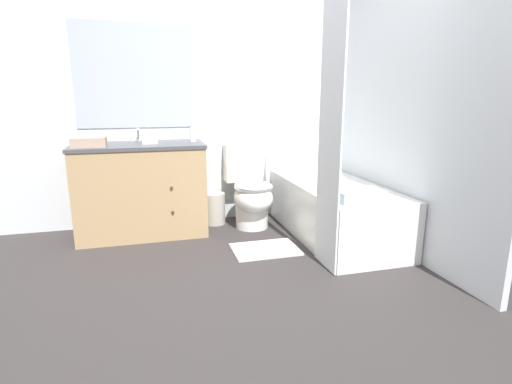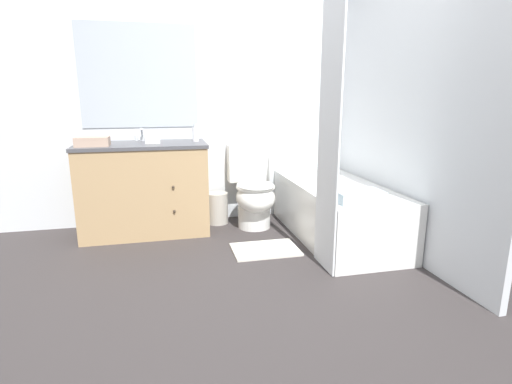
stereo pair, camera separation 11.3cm
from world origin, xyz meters
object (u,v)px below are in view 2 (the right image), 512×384
Objects in this scene: bath_towel_folded at (359,196)px; sink_faucet at (142,137)px; vanity_cabinet at (145,188)px; soap_dispenser at (196,134)px; hand_towel_folded at (92,141)px; wastebasket at (217,208)px; toilet at (253,191)px; bath_mat at (265,249)px; tissue_box at (153,137)px; bathtub at (335,210)px.

sink_faucet is at bearing 140.14° from bath_towel_folded.
soap_dispenser is (0.48, 0.03, 0.47)m from vanity_cabinet.
vanity_cabinet is at bearing 144.95° from bath_towel_folded.
vanity_cabinet is 4.18× the size of hand_towel_folded.
sink_faucet is (-0.00, 0.21, 0.44)m from vanity_cabinet.
sink_faucet is at bearing 172.05° from wastebasket.
bath_towel_folded is at bearing -61.83° from toilet.
bath_mat is (0.48, -0.73, -0.89)m from soap_dispenser.
hand_towel_folded is at bearing -166.51° from tissue_box.
bathtub is at bearing -24.54° from soap_dispenser.
sink_faucet is at bearing 156.62° from bathtub.
soap_dispenser is (-0.52, 0.08, 0.55)m from toilet.
wastebasket is at bearing 147.58° from bathtub.
vanity_cabinet is 1.91m from bath_towel_folded.
tissue_box reaches higher than bathtub.
vanity_cabinet is at bearing 176.87° from toilet.
vanity_cabinet is 0.74m from wastebasket.
soap_dispenser is at bearing 9.71° from hand_towel_folded.
toilet is 5.85× the size of tissue_box.
sink_faucet is at bearing 136.40° from bath_mat.
sink_faucet is at bearing 114.86° from tissue_box.
hand_towel_folded is (-1.06, -0.23, 0.71)m from wastebasket.
vanity_cabinet reaches higher than bath_towel_folded.
toilet is at bearing 2.69° from hand_towel_folded.
wastebasket is (0.68, 0.11, -0.27)m from vanity_cabinet.
vanity_cabinet is at bearing 177.92° from tissue_box.
bath_mat is (-0.60, 0.39, -0.51)m from bath_towel_folded.
hand_towel_folded is at bearing -167.63° from wastebasket.
tissue_box reaches higher than bath_towel_folded.
hand_towel_folded reaches higher than wastebasket.
bath_towel_folded is at bearing -53.82° from wastebasket.
hand_towel_folded is at bearing 169.27° from bathtub.
toilet is at bearing -3.13° from vanity_cabinet.
sink_faucet is 1.08× the size of tissue_box.
toilet is 1.44× the size of bath_mat.
vanity_cabinet is 1.74m from bathtub.
soap_dispenser is at bearing -156.55° from wastebasket.
tissue_box is at bearing 13.49° from hand_towel_folded.
tissue_box is at bearing -175.22° from soap_dispenser.
sink_faucet is 1.90m from bathtub.
wastebasket is at bearing -7.95° from sink_faucet.
soap_dispenser is 0.45× the size of bath_towel_folded.
wastebasket is (0.68, -0.09, -0.71)m from sink_faucet.
sink_faucet reaches higher than wastebasket.
bath_towel_folded reaches higher than bathtub.
sink_faucet is at bearing 40.18° from hand_towel_folded.
vanity_cabinet is at bearing -170.48° from wastebasket.
sink_faucet is 1.57m from bath_mat.
soap_dispenser reaches higher than wastebasket.
tissue_box is 0.50m from hand_towel_folded.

